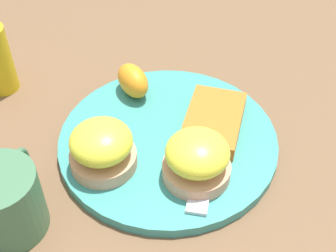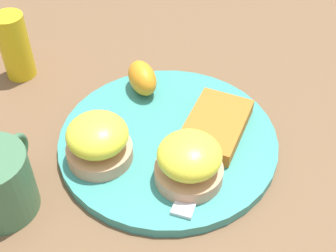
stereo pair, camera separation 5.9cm
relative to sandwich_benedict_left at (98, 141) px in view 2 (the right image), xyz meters
The scene contains 8 objects.
ground_plane 0.10m from the sandwich_benedict_left, 50.68° to the right, with size 1.10×1.10×0.00m, color brown.
plate 0.10m from the sandwich_benedict_left, 50.68° to the right, with size 0.28×0.28×0.01m, color teal.
sandwich_benedict_left is the anchor object (origin of this frame).
sandwich_benedict_right 0.11m from the sandwich_benedict_left, 90.29° to the right, with size 0.08×0.08×0.06m.
hashbrown_patty 0.15m from the sandwich_benedict_left, 55.54° to the right, with size 0.11×0.07×0.02m, color #B86723.
orange_wedge 0.14m from the sandwich_benedict_left, ahead, with size 0.06×0.04×0.04m, color orange.
fork 0.13m from the sandwich_benedict_left, 76.76° to the right, with size 0.20×0.03×0.00m.
condiment_bottle 0.23m from the sandwich_benedict_left, 53.95° to the left, with size 0.04×0.04×0.10m, color gold.
Camera 2 is at (-0.40, -0.12, 0.44)m, focal length 50.00 mm.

